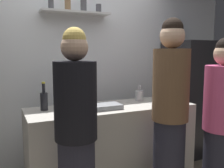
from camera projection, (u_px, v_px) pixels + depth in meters
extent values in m
cube|color=white|center=(75.00, 66.00, 3.28)|extent=(4.80, 0.10, 2.60)
cube|color=silver|center=(76.00, 13.00, 3.05)|extent=(0.86, 0.22, 0.02)
cylinder|color=#4C4C51|center=(51.00, 4.00, 2.91)|extent=(0.06, 0.06, 0.13)
cylinder|color=olive|center=(68.00, 4.00, 2.99)|extent=(0.07, 0.07, 0.16)
cylinder|color=#4C4C51|center=(84.00, 5.00, 3.08)|extent=(0.08, 0.08, 0.17)
cylinder|color=#4C4C51|center=(99.00, 9.00, 3.16)|extent=(0.07, 0.07, 0.11)
cube|color=black|center=(189.00, 98.00, 3.64)|extent=(0.58, 0.64, 1.63)
cylinder|color=#99999E|center=(215.00, 95.00, 3.39)|extent=(0.02, 0.02, 0.45)
cube|color=#B7B2A8|center=(112.00, 144.00, 2.83)|extent=(1.86, 0.63, 0.88)
cube|color=gray|center=(105.00, 106.00, 2.65)|extent=(0.34, 0.24, 0.05)
cylinder|color=#B2B2B7|center=(139.00, 96.00, 3.09)|extent=(0.10, 0.10, 0.13)
cylinder|color=silver|center=(140.00, 91.00, 3.08)|extent=(0.01, 0.02, 0.16)
cylinder|color=silver|center=(141.00, 92.00, 3.08)|extent=(0.02, 0.03, 0.15)
cylinder|color=silver|center=(140.00, 92.00, 3.08)|extent=(0.01, 0.04, 0.15)
cylinder|color=silver|center=(139.00, 91.00, 3.08)|extent=(0.02, 0.02, 0.16)
cylinder|color=silver|center=(139.00, 91.00, 3.07)|extent=(0.01, 0.02, 0.16)
cylinder|color=black|center=(44.00, 102.00, 2.57)|extent=(0.08, 0.08, 0.18)
cylinder|color=black|center=(44.00, 88.00, 2.55)|extent=(0.03, 0.03, 0.10)
cylinder|color=gold|center=(43.00, 83.00, 2.54)|extent=(0.04, 0.04, 0.02)
cylinder|color=#19471E|center=(169.00, 95.00, 2.91)|extent=(0.07, 0.07, 0.20)
cylinder|color=#19471E|center=(169.00, 84.00, 2.90)|extent=(0.03, 0.03, 0.07)
cylinder|color=black|center=(169.00, 80.00, 2.89)|extent=(0.03, 0.03, 0.02)
cylinder|color=silver|center=(58.00, 99.00, 2.74)|extent=(0.08, 0.08, 0.17)
cylinder|color=silver|center=(58.00, 90.00, 2.72)|extent=(0.04, 0.04, 0.03)
cylinder|color=#268C3F|center=(58.00, 88.00, 2.72)|extent=(0.05, 0.05, 0.02)
cylinder|color=#262633|center=(168.00, 162.00, 2.41)|extent=(0.30, 0.30, 0.84)
cylinder|color=brown|center=(171.00, 85.00, 2.31)|extent=(0.34, 0.34, 0.67)
sphere|color=#D8AD8C|center=(172.00, 36.00, 2.25)|extent=(0.23, 0.23, 0.23)
sphere|color=black|center=(173.00, 28.00, 2.25)|extent=(0.19, 0.19, 0.19)
cylinder|color=black|center=(76.00, 101.00, 1.96)|extent=(0.34, 0.34, 0.62)
sphere|color=#D8AD8C|center=(74.00, 47.00, 1.91)|extent=(0.21, 0.21, 0.21)
sphere|color=#D8B759|center=(74.00, 39.00, 1.90)|extent=(0.18, 0.18, 0.18)
cylinder|color=#262633|center=(219.00, 168.00, 2.37)|extent=(0.30, 0.30, 0.76)
cylinder|color=#D14C7F|center=(223.00, 98.00, 2.29)|extent=(0.34, 0.34, 0.60)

